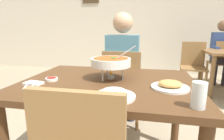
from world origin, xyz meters
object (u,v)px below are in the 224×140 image
chair_diner_main (122,84)px  diner_main (123,63)px  rice_plate (114,94)px  chair_bg_right (223,60)px  chair_bg_corner (193,63)px  sauce_dish (51,79)px  dining_table_main (108,95)px  drink_glass (199,96)px  curry_bowl (111,62)px  patron_bg_right (221,49)px  appetizer_plate (170,86)px

chair_diner_main → diner_main: diner_main is taller
diner_main → rice_plate: bearing=-84.6°
rice_plate → chair_bg_right: (1.68, 3.08, -0.27)m
chair_bg_right → chair_bg_corner: size_ratio=1.00×
chair_bg_corner → sauce_dish: bearing=-122.7°
dining_table_main → chair_bg_right: 3.30m
drink_glass → chair_bg_corner: size_ratio=0.14×
chair_bg_corner → curry_bowl: bearing=-116.2°
chair_diner_main → patron_bg_right: patron_bg_right is taller
curry_bowl → drink_glass: bearing=-39.9°
curry_bowl → drink_glass: curry_bowl is taller
diner_main → curry_bowl: (0.01, -0.73, 0.14)m
drink_glass → chair_bg_right: chair_bg_right is taller
chair_diner_main → patron_bg_right: bearing=49.5°
diner_main → patron_bg_right: same height
chair_bg_corner → patron_bg_right: (0.62, 0.48, 0.24)m
drink_glass → chair_bg_right: size_ratio=0.14×
dining_table_main → drink_glass: size_ratio=9.64×
curry_bowl → sauce_dish: (-0.42, -0.13, -0.12)m
patron_bg_right → diner_main: bearing=-131.0°
drink_glass → patron_bg_right: (1.21, 3.16, -0.07)m
diner_main → curry_bowl: bearing=-89.3°
chair_diner_main → chair_bg_right: same height
diner_main → chair_bg_corner: 1.89m
chair_bg_right → chair_diner_main: bearing=-131.6°
drink_glass → chair_bg_corner: chair_bg_corner is taller
patron_bg_right → curry_bowl: bearing=-122.3°
appetizer_plate → patron_bg_right: patron_bg_right is taller
appetizer_plate → drink_glass: drink_glass is taller
appetizer_plate → chair_diner_main: bearing=116.6°
curry_bowl → patron_bg_right: bearing=57.7°
appetizer_plate → chair_bg_corner: size_ratio=0.27×
curry_bowl → drink_glass: size_ratio=2.56×
curry_bowl → chair_bg_right: curry_bowl is taller
curry_bowl → chair_bg_right: (1.78, 2.70, -0.38)m
rice_plate → drink_glass: drink_glass is taller
drink_glass → appetizer_plate: bearing=109.8°
curry_bowl → rice_plate: (0.10, -0.38, -0.11)m
chair_diner_main → sauce_dish: bearing=-116.5°
diner_main → patron_bg_right: bearing=49.0°
diner_main → sauce_dish: bearing=-115.7°
rice_plate → patron_bg_right: size_ratio=0.18×
appetizer_plate → sauce_dish: bearing=178.4°
appetizer_plate → chair_bg_right: bearing=64.6°
diner_main → curry_bowl: 0.74m
dining_table_main → chair_bg_right: bearing=57.2°
sauce_dish → curry_bowl: bearing=17.5°
dining_table_main → appetizer_plate: size_ratio=5.22×
chair_diner_main → rice_plate: bearing=-84.5°
appetizer_plate → sauce_dish: appetizer_plate is taller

